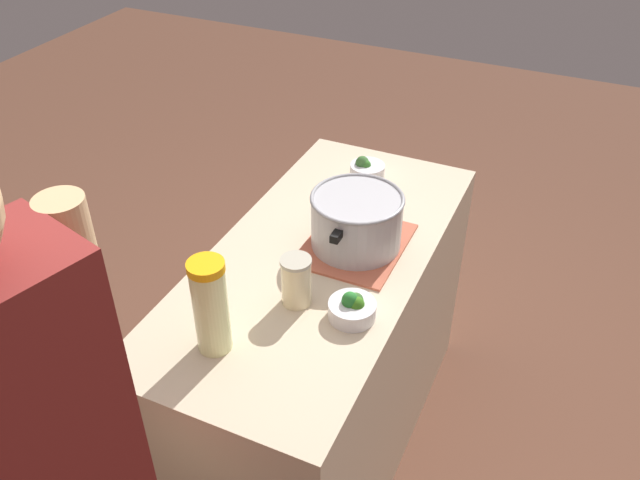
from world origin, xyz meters
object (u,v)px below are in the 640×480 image
object	(u,v)px
lemonade_pitcher	(211,306)
broccoli_bowl_center	(353,308)
cooking_pot	(357,220)
broccoli_bowl_front	(367,170)
mason_jar	(296,281)

from	to	relation	value
lemonade_pitcher	broccoli_bowl_center	world-z (taller)	lemonade_pitcher
cooking_pot	broccoli_bowl_center	xyz separation A→B (m)	(0.30, 0.11, -0.06)
cooking_pot	lemonade_pitcher	bearing A→B (deg)	-16.67
cooking_pot	broccoli_bowl_front	size ratio (longest dim) A/B	2.85
broccoli_bowl_front	broccoli_bowl_center	world-z (taller)	broccoli_bowl_front
cooking_pot	lemonade_pitcher	size ratio (longest dim) A/B	1.31
mason_jar	broccoli_bowl_center	bearing A→B (deg)	92.68
mason_jar	broccoli_bowl_front	size ratio (longest dim) A/B	1.19
cooking_pot	broccoli_bowl_center	world-z (taller)	cooking_pot
lemonade_pitcher	broccoli_bowl_front	bearing A→B (deg)	177.27
broccoli_bowl_center	broccoli_bowl_front	bearing A→B (deg)	-161.65
broccoli_bowl_front	lemonade_pitcher	bearing A→B (deg)	-2.73
cooking_pot	mason_jar	world-z (taller)	cooking_pot
mason_jar	broccoli_bowl_center	distance (m)	0.17
lemonade_pitcher	broccoli_bowl_center	xyz separation A→B (m)	(-0.24, 0.27, -0.10)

